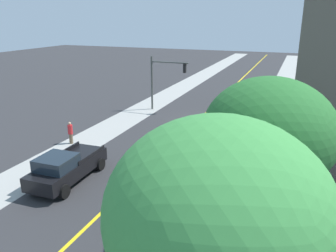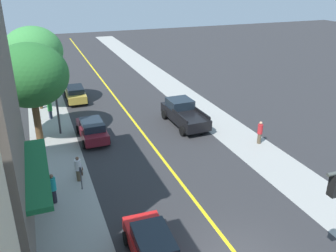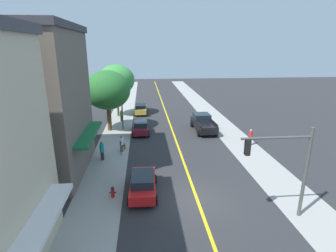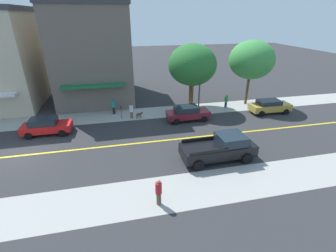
{
  "view_description": "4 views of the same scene",
  "coord_description": "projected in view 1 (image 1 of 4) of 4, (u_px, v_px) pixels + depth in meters",
  "views": [
    {
      "loc": [
        -8.55,
        29.56,
        9.44
      ],
      "look_at": [
        -0.12,
        8.14,
        1.93
      ],
      "focal_mm": 35.87,
      "sensor_mm": 36.0,
      "label": 1
    },
    {
      "loc": [
        -7.24,
        -10.31,
        11.5
      ],
      "look_at": [
        0.64,
        10.4,
        2.07
      ],
      "focal_mm": 38.01,
      "sensor_mm": 36.0,
      "label": 2
    },
    {
      "loc": [
        -3.4,
        -15.14,
        9.8
      ],
      "look_at": [
        -0.8,
        12.43,
        1.45
      ],
      "focal_mm": 27.99,
      "sensor_mm": 36.0,
      "label": 3
    },
    {
      "loc": [
        17.96,
        7.71,
        9.98
      ],
      "look_at": [
        1.38,
        11.38,
        2.03
      ],
      "focal_mm": 25.41,
      "sensor_mm": 36.0,
      "label": 4
    }
  ],
  "objects": [
    {
      "name": "ground_plane",
      "position": [
        198.0,
        121.0,
        32.05
      ],
      "size": [
        140.0,
        140.0,
        0.0
      ],
      "primitive_type": "plane",
      "color": "#2D2D30"
    },
    {
      "name": "sidewalk_left",
      "position": [
        270.0,
        129.0,
        29.73
      ],
      "size": [
        3.39,
        126.0,
        0.01
      ],
      "primitive_type": "cube",
      "color": "#9E9E99",
      "rests_on": "ground"
    },
    {
      "name": "sidewalk_right",
      "position": [
        135.0,
        113.0,
        34.38
      ],
      "size": [
        3.39,
        126.0,
        0.01
      ],
      "primitive_type": "cube",
      "color": "#9E9E99",
      "rests_on": "ground"
    },
    {
      "name": "road_centerline_stripe",
      "position": [
        198.0,
        120.0,
        32.05
      ],
      "size": [
        0.2,
        126.0,
        0.0
      ],
      "primitive_type": "cube",
      "color": "yellow",
      "rests_on": "ground"
    },
    {
      "name": "street_tree_left_near",
      "position": [
        218.0,
        212.0,
        7.46
      ],
      "size": [
        5.14,
        5.14,
        7.49
      ],
      "color": "brown",
      "rests_on": "ground"
    },
    {
      "name": "street_tree_right_corner",
      "position": [
        268.0,
        134.0,
        13.58
      ],
      "size": [
        5.4,
        5.4,
        7.25
      ],
      "color": "brown",
      "rests_on": "ground"
    },
    {
      "name": "fire_hydrant",
      "position": [
        258.0,
        126.0,
        29.2
      ],
      "size": [
        0.44,
        0.24,
        0.78
      ],
      "color": "red",
      "rests_on": "ground"
    },
    {
      "name": "parking_meter",
      "position": [
        245.0,
        148.0,
        22.78
      ],
      "size": [
        0.12,
        0.18,
        1.43
      ],
      "color": "#4C4C51",
      "rests_on": "ground"
    },
    {
      "name": "traffic_light_mast",
      "position": [
        163.0,
        76.0,
        34.49
      ],
      "size": [
        4.12,
        0.32,
        5.6
      ],
      "rotation": [
        0.0,
        0.0,
        3.14
      ],
      "color": "#474C47",
      "rests_on": "ground"
    },
    {
      "name": "street_lamp",
      "position": [
        227.0,
        152.0,
        14.01
      ],
      "size": [
        0.7,
        0.36,
        6.58
      ],
      "color": "#38383D",
      "rests_on": "ground"
    },
    {
      "name": "red_sedan_left_curb",
      "position": [
        234.0,
        120.0,
        29.6
      ],
      "size": [
        2.03,
        4.3,
        1.54
      ],
      "rotation": [
        0.0,
        0.0,
        1.54
      ],
      "color": "red",
      "rests_on": "ground"
    },
    {
      "name": "maroon_sedan_left_curb",
      "position": [
        189.0,
        190.0,
        17.54
      ],
      "size": [
        2.03,
        4.41,
        1.53
      ],
      "rotation": [
        0.0,
        0.0,
        1.59
      ],
      "color": "maroon",
      "rests_on": "ground"
    },
    {
      "name": "black_pickup_truck",
      "position": [
        66.0,
        167.0,
        19.91
      ],
      "size": [
        2.48,
        5.61,
        1.93
      ],
      "rotation": [
        0.0,
        0.0,
        1.6
      ],
      "color": "black",
      "rests_on": "ground"
    },
    {
      "name": "pedestrian_white_shirt",
      "position": [
        242.0,
        155.0,
        21.88
      ],
      "size": [
        0.4,
        0.4,
        1.61
      ],
      "rotation": [
        0.0,
        0.0,
        5.53
      ],
      "color": "brown",
      "rests_on": "ground"
    },
    {
      "name": "pedestrian_red_shirt",
      "position": [
        70.0,
        132.0,
        25.99
      ],
      "size": [
        0.37,
        0.37,
        1.74
      ],
      "rotation": [
        0.0,
        0.0,
        0.29
      ],
      "color": "brown",
      "rests_on": "ground"
    },
    {
      "name": "pedestrian_teal_shirt",
      "position": [
        270.0,
        148.0,
        22.91
      ],
      "size": [
        0.39,
        0.39,
        1.76
      ],
      "rotation": [
        0.0,
        0.0,
        1.46
      ],
      "color": "black",
      "rests_on": "ground"
    },
    {
      "name": "small_dog",
      "position": [
        238.0,
        166.0,
        21.34
      ],
      "size": [
        0.54,
        0.84,
        0.63
      ],
      "rotation": [
        0.0,
        0.0,
        1.97
      ],
      "color": "#4C3828",
      "rests_on": "ground"
    }
  ]
}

